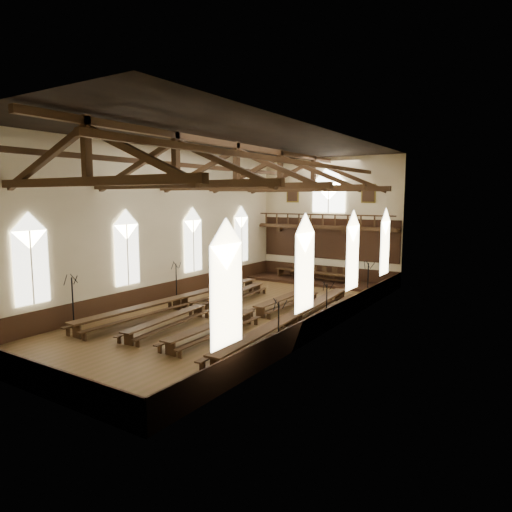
{
  "coord_description": "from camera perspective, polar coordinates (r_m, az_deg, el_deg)",
  "views": [
    {
      "loc": [
        15.17,
        -21.49,
        6.78
      ],
      "look_at": [
        0.35,
        1.5,
        3.28
      ],
      "focal_mm": 32.0,
      "sensor_mm": 36.0,
      "label": 1
    }
  ],
  "objects": [
    {
      "name": "minstrels_gallery",
      "position": [
        37.48,
        8.83,
        2.81
      ],
      "size": [
        11.8,
        1.24,
        3.7
      ],
      "color": "#3C2213",
      "rests_on": "room_walls"
    },
    {
      "name": "refectory_row_d",
      "position": [
        24.02,
        4.78,
        -7.64
      ],
      "size": [
        2.11,
        15.1,
        0.82
      ],
      "color": "#3C2213",
      "rests_on": "ground"
    },
    {
      "name": "ground",
      "position": [
        27.17,
        -2.36,
        -7.16
      ],
      "size": [
        26.0,
        26.0,
        0.0
      ],
      "primitive_type": "plane",
      "color": "brown",
      "rests_on": "ground"
    },
    {
      "name": "candelabrum_right_mid",
      "position": [
        24.6,
        8.79,
        -7.01
      ],
      "size": [
        0.71,
        0.72,
        2.41
      ],
      "color": "black",
      "rests_on": "ground"
    },
    {
      "name": "refectory_row_a",
      "position": [
        28.35,
        -9.4,
        -5.41
      ],
      "size": [
        1.94,
        15.02,
        0.81
      ],
      "color": "#3C2213",
      "rests_on": "ground"
    },
    {
      "name": "refectory_row_c",
      "position": [
        25.44,
        -0.3,
        -6.95
      ],
      "size": [
        1.49,
        14.02,
        0.71
      ],
      "color": "#3C2213",
      "rests_on": "ground"
    },
    {
      "name": "dais",
      "position": [
        37.01,
        7.31,
        -3.15
      ],
      "size": [
        11.4,
        3.09,
        0.21
      ],
      "primitive_type": "cube",
      "color": "#321C0F",
      "rests_on": "ground"
    },
    {
      "name": "roof_trusses",
      "position": [
        26.35,
        -2.46,
        10.42
      ],
      "size": [
        11.7,
        25.7,
        2.8
      ],
      "color": "#3C2213",
      "rests_on": "room_walls"
    },
    {
      "name": "end_window",
      "position": [
        37.59,
        9.08,
        7.88
      ],
      "size": [
        2.8,
        0.12,
        3.8
      ],
      "color": "white",
      "rests_on": "room_walls"
    },
    {
      "name": "side_windows",
      "position": [
        26.49,
        -2.4,
        0.7
      ],
      "size": [
        11.85,
        19.8,
        4.5
      ],
      "color": "white",
      "rests_on": "room_walls"
    },
    {
      "name": "candelabrum_left_mid",
      "position": [
        31.04,
        -9.91,
        -3.95
      ],
      "size": [
        0.77,
        0.75,
        2.57
      ],
      "color": "black",
      "rests_on": "ground"
    },
    {
      "name": "high_table",
      "position": [
        36.9,
        7.33,
        -2.12
      ],
      "size": [
        7.26,
        1.49,
        0.68
      ],
      "color": "#3C2213",
      "rests_on": "dais"
    },
    {
      "name": "candelabrum_left_far",
      "position": [
        35.41,
        -3.56,
        -2.36
      ],
      "size": [
        0.77,
        0.86,
        2.79
      ],
      "color": "black",
      "rests_on": "ground"
    },
    {
      "name": "portraits",
      "position": [
        37.59,
        9.08,
        7.7
      ],
      "size": [
        7.75,
        0.09,
        1.45
      ],
      "color": "brown",
      "rests_on": "room_walls"
    },
    {
      "name": "candelabrum_right_far",
      "position": [
        30.48,
        13.78,
        -4.16
      ],
      "size": [
        0.75,
        0.85,
        2.76
      ],
      "color": "black",
      "rests_on": "ground"
    },
    {
      "name": "high_chairs",
      "position": [
        37.54,
        7.8,
        -1.98
      ],
      "size": [
        4.99,
        0.49,
        1.03
      ],
      "color": "#3C2213",
      "rests_on": "dais"
    },
    {
      "name": "refectory_row_b",
      "position": [
        27.15,
        -6.24,
        -6.14
      ],
      "size": [
        2.0,
        13.79,
        0.67
      ],
      "color": "#3C2213",
      "rests_on": "ground"
    },
    {
      "name": "wainscot_band",
      "position": [
        27.03,
        -2.37,
        -5.92
      ],
      "size": [
        12.0,
        26.0,
        1.2
      ],
      "color": "#321C0F",
      "rests_on": "ground"
    },
    {
      "name": "room_walls",
      "position": [
        26.31,
        -2.44,
        6.6
      ],
      "size": [
        26.0,
        26.0,
        26.0
      ],
      "color": "beige",
      "rests_on": "ground"
    },
    {
      "name": "candelabrum_right_near",
      "position": [
        20.24,
        2.83,
        -10.07
      ],
      "size": [
        0.73,
        0.7,
        2.43
      ],
      "color": "black",
      "rests_on": "ground"
    },
    {
      "name": "candelabrum_left_near",
      "position": [
        25.94,
        -21.87,
        -6.44
      ],
      "size": [
        0.76,
        0.87,
        2.82
      ],
      "color": "black",
      "rests_on": "ground"
    }
  ]
}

